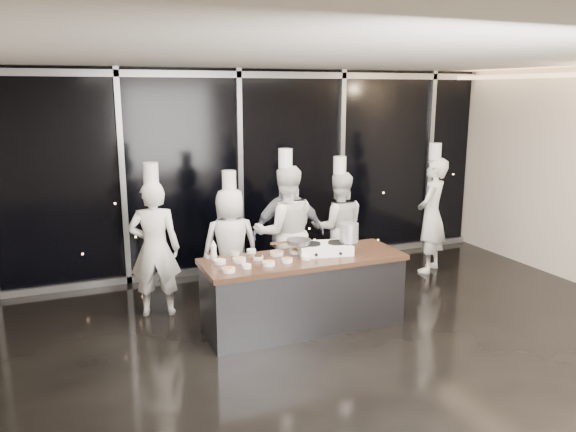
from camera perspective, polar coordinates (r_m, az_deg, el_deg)
name	(u,v)px	position (r m, az deg, el deg)	size (l,w,h in m)	color
ground	(336,357)	(6.37, 4.90, -14.12)	(9.00, 9.00, 0.00)	black
room_shell	(355,152)	(5.81, 6.87, 6.44)	(9.02, 7.02, 3.21)	beige
window_wall	(239,172)	(8.96, -4.95, 4.48)	(8.90, 0.11, 3.20)	black
demo_counter	(303,292)	(6.93, 1.56, -7.71)	(2.46, 0.86, 0.90)	#39383E
stove	(324,248)	(6.93, 3.70, -3.29)	(0.71, 0.52, 0.14)	white
frying_pan	(298,241)	(6.84, 1.02, -2.60)	(0.54, 0.35, 0.05)	slate
stock_pot	(349,232)	(6.95, 6.20, -1.67)	(0.23, 0.23, 0.23)	silver
prep_bowls	(257,258)	(6.67, -3.20, -4.29)	(1.17, 0.74, 0.05)	white
squeeze_bottle	(214,250)	(6.71, -7.57, -3.48)	(0.07, 0.07, 0.24)	white
chef_far_left	(155,248)	(7.38, -13.39, -3.14)	(0.73, 0.58, 1.99)	silver
chef_left	(231,244)	(7.71, -5.86, -2.87)	(0.82, 0.57, 1.82)	silver
chef_center	(285,232)	(7.81, -0.26, -1.60)	(0.99, 0.82, 2.10)	silver
guest	(289,233)	(7.92, 0.05, -1.78)	(1.10, 0.58, 1.78)	#161C3E
chef_right	(338,227)	(8.48, 5.15, -1.11)	(0.96, 0.83, 1.92)	silver
chef_side	(432,214)	(9.21, 14.37, 0.17)	(0.80, 0.75, 2.07)	silver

